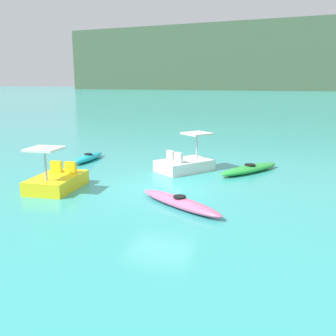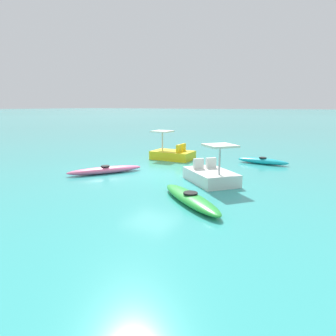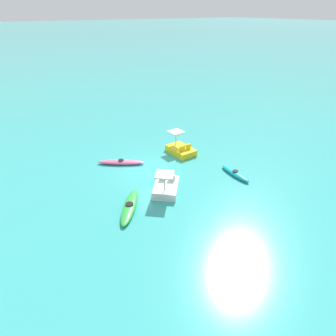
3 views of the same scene
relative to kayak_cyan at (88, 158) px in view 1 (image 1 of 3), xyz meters
The scene contains 7 objects.
ground_plane 6.41m from the kayak_cyan, 39.43° to the right, with size 600.00×600.00×0.00m, color #38ADA8.
headland_cliff 190.04m from the kayak_cyan, 94.76° to the left, with size 157.20×44.79×30.98m, color #42563D.
kayak_cyan is the anchor object (origin of this frame).
kayak_green 8.07m from the kayak_cyan, ahead, with size 2.75×3.31×0.37m.
kayak_pink 8.51m from the kayak_cyan, 43.90° to the right, with size 3.30×2.51×0.37m.
pedal_boat_white 5.30m from the kayak_cyan, 10.12° to the right, with size 2.69×2.80×1.68m.
pedal_boat_yellow 5.17m from the kayak_cyan, 76.40° to the right, with size 1.59×2.50×1.68m.
Camera 1 is at (3.75, -12.99, 3.91)m, focal length 40.22 mm.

